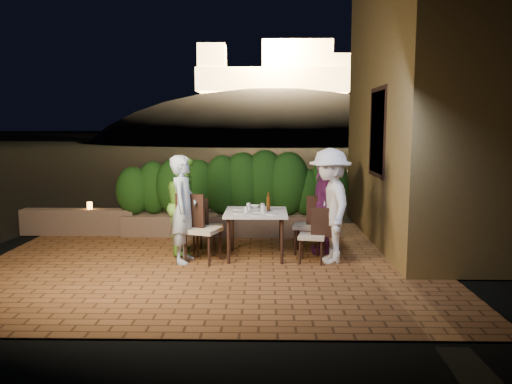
{
  "coord_description": "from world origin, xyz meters",
  "views": [
    {
      "loc": [
        0.84,
        -7.22,
        2.11
      ],
      "look_at": [
        0.7,
        0.76,
        1.05
      ],
      "focal_mm": 35.0,
      "sensor_mm": 36.0,
      "label": 1
    }
  ],
  "objects_px": {
    "dining_table": "(256,234)",
    "diner_white": "(330,206)",
    "chair_right_back": "(308,225)",
    "bowl": "(254,207)",
    "beer_bottle": "(268,202)",
    "chair_left_back": "(207,226)",
    "diner_green": "(185,205)",
    "diner_purple": "(324,205)",
    "diner_blue": "(184,209)",
    "chair_left_front": "(203,228)",
    "parapet_lamp": "(90,206)",
    "chair_right_front": "(312,235)"
  },
  "relations": [
    {
      "from": "chair_right_back",
      "to": "parapet_lamp",
      "type": "height_order",
      "value": "chair_right_back"
    },
    {
      "from": "dining_table",
      "to": "diner_white",
      "type": "height_order",
      "value": "diner_white"
    },
    {
      "from": "chair_left_back",
      "to": "diner_white",
      "type": "xyz_separation_m",
      "value": [
        1.96,
        -0.54,
        0.43
      ]
    },
    {
      "from": "chair_left_back",
      "to": "diner_green",
      "type": "height_order",
      "value": "diner_green"
    },
    {
      "from": "chair_right_back",
      "to": "diner_purple",
      "type": "xyz_separation_m",
      "value": [
        0.27,
        0.05,
        0.33
      ]
    },
    {
      "from": "dining_table",
      "to": "diner_green",
      "type": "bearing_deg",
      "value": 166.98
    },
    {
      "from": "chair_right_back",
      "to": "diner_white",
      "type": "xyz_separation_m",
      "value": [
        0.29,
        -0.54,
        0.4
      ]
    },
    {
      "from": "chair_left_front",
      "to": "chair_left_back",
      "type": "xyz_separation_m",
      "value": [
        0.01,
        0.53,
        -0.07
      ]
    },
    {
      "from": "bowl",
      "to": "chair_left_back",
      "type": "height_order",
      "value": "chair_left_back"
    },
    {
      "from": "bowl",
      "to": "chair_right_back",
      "type": "height_order",
      "value": "chair_right_back"
    },
    {
      "from": "chair_right_front",
      "to": "parapet_lamp",
      "type": "height_order",
      "value": "chair_right_front"
    },
    {
      "from": "dining_table",
      "to": "chair_right_front",
      "type": "relative_size",
      "value": 1.15
    },
    {
      "from": "chair_right_front",
      "to": "diner_blue",
      "type": "bearing_deg",
      "value": 11.55
    },
    {
      "from": "beer_bottle",
      "to": "chair_left_front",
      "type": "bearing_deg",
      "value": -162.76
    },
    {
      "from": "chair_left_front",
      "to": "diner_white",
      "type": "height_order",
      "value": "diner_white"
    },
    {
      "from": "chair_left_front",
      "to": "dining_table",
      "type": "bearing_deg",
      "value": 38.67
    },
    {
      "from": "chair_left_back",
      "to": "dining_table",
      "type": "bearing_deg",
      "value": -5.12
    },
    {
      "from": "beer_bottle",
      "to": "chair_left_back",
      "type": "height_order",
      "value": "beer_bottle"
    },
    {
      "from": "bowl",
      "to": "diner_white",
      "type": "xyz_separation_m",
      "value": [
        1.18,
        -0.61,
        0.11
      ]
    },
    {
      "from": "chair_right_back",
      "to": "chair_right_front",
      "type": "bearing_deg",
      "value": 103.35
    },
    {
      "from": "chair_right_front",
      "to": "chair_right_back",
      "type": "relative_size",
      "value": 0.89
    },
    {
      "from": "chair_left_front",
      "to": "chair_left_back",
      "type": "relative_size",
      "value": 1.15
    },
    {
      "from": "parapet_lamp",
      "to": "diner_green",
      "type": "bearing_deg",
      "value": -33.23
    },
    {
      "from": "beer_bottle",
      "to": "diner_green",
      "type": "distance_m",
      "value": 1.4
    },
    {
      "from": "dining_table",
      "to": "chair_right_back",
      "type": "distance_m",
      "value": 0.9
    },
    {
      "from": "chair_left_front",
      "to": "chair_left_back",
      "type": "height_order",
      "value": "chair_left_front"
    },
    {
      "from": "chair_left_front",
      "to": "diner_white",
      "type": "xyz_separation_m",
      "value": [
        1.97,
        -0.0,
        0.36
      ]
    },
    {
      "from": "bowl",
      "to": "parapet_lamp",
      "type": "bearing_deg",
      "value": 157.92
    },
    {
      "from": "chair_left_front",
      "to": "diner_purple",
      "type": "xyz_separation_m",
      "value": [
        1.94,
        0.58,
        0.28
      ]
    },
    {
      "from": "chair_left_front",
      "to": "diner_purple",
      "type": "bearing_deg",
      "value": 36.65
    },
    {
      "from": "chair_right_back",
      "to": "diner_white",
      "type": "bearing_deg",
      "value": 129.3
    },
    {
      "from": "bowl",
      "to": "chair_right_back",
      "type": "bearing_deg",
      "value": -4.56
    },
    {
      "from": "chair_left_back",
      "to": "parapet_lamp",
      "type": "distance_m",
      "value": 2.82
    },
    {
      "from": "chair_left_front",
      "to": "chair_right_back",
      "type": "xyz_separation_m",
      "value": [
        1.68,
        0.54,
        -0.05
      ]
    },
    {
      "from": "bowl",
      "to": "diner_blue",
      "type": "distance_m",
      "value": 1.25
    },
    {
      "from": "dining_table",
      "to": "bowl",
      "type": "bearing_deg",
      "value": 96.85
    },
    {
      "from": "beer_bottle",
      "to": "chair_right_back",
      "type": "bearing_deg",
      "value": 18.76
    },
    {
      "from": "dining_table",
      "to": "diner_purple",
      "type": "xyz_separation_m",
      "value": [
        1.12,
        0.31,
        0.43
      ]
    },
    {
      "from": "chair_right_front",
      "to": "diner_white",
      "type": "distance_m",
      "value": 0.53
    },
    {
      "from": "chair_left_front",
      "to": "diner_purple",
      "type": "relative_size",
      "value": 0.65
    },
    {
      "from": "beer_bottle",
      "to": "chair_left_front",
      "type": "height_order",
      "value": "chair_left_front"
    },
    {
      "from": "chair_right_front",
      "to": "parapet_lamp",
      "type": "xyz_separation_m",
      "value": [
        -4.14,
        1.93,
        0.14
      ]
    },
    {
      "from": "beer_bottle",
      "to": "diner_purple",
      "type": "distance_m",
      "value": 0.96
    },
    {
      "from": "beer_bottle",
      "to": "parapet_lamp",
      "type": "xyz_separation_m",
      "value": [
        -3.47,
        1.6,
        -0.33
      ]
    },
    {
      "from": "diner_green",
      "to": "diner_white",
      "type": "height_order",
      "value": "diner_white"
    },
    {
      "from": "chair_left_front",
      "to": "chair_right_back",
      "type": "distance_m",
      "value": 1.76
    },
    {
      "from": "beer_bottle",
      "to": "diner_white",
      "type": "relative_size",
      "value": 0.17
    },
    {
      "from": "diner_white",
      "to": "diner_purple",
      "type": "relative_size",
      "value": 1.1
    },
    {
      "from": "chair_right_front",
      "to": "parapet_lamp",
      "type": "relative_size",
      "value": 6.17
    },
    {
      "from": "beer_bottle",
      "to": "diner_purple",
      "type": "relative_size",
      "value": 0.19
    }
  ]
}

